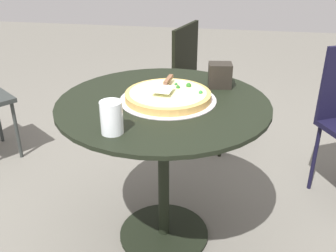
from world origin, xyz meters
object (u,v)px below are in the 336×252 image
(drinking_cup, at_px, (112,117))
(pizza_server, at_px, (165,84))
(patio_table, at_px, (163,136))
(patio_chair_far, at_px, (199,78))
(pizza_on_tray, at_px, (168,96))
(napkin_dispenser, at_px, (220,75))

(drinking_cup, bearing_deg, pizza_server, -19.59)
(patio_table, xyz_separation_m, patio_chair_far, (1.09, -0.07, -0.09))
(pizza_on_tray, distance_m, pizza_server, 0.06)
(pizza_server, height_order, drinking_cup, drinking_cup)
(pizza_on_tray, xyz_separation_m, pizza_server, (0.03, 0.02, 0.04))
(pizza_on_tray, height_order, pizza_server, pizza_server)
(patio_table, bearing_deg, drinking_cup, 157.61)
(pizza_on_tray, bearing_deg, drinking_cup, 156.25)
(drinking_cup, height_order, patio_chair_far, drinking_cup)
(pizza_server, xyz_separation_m, drinking_cup, (-0.38, 0.14, 0.00))
(drinking_cup, bearing_deg, patio_chair_far, -8.03)
(drinking_cup, relative_size, patio_chair_far, 0.14)
(napkin_dispenser, xyz_separation_m, patio_chair_far, (0.86, 0.17, -0.32))
(napkin_dispenser, bearing_deg, drinking_cup, -130.88)
(patio_table, distance_m, pizza_server, 0.24)
(patio_table, bearing_deg, pizza_server, -1.04)
(pizza_on_tray, height_order, napkin_dispenser, napkin_dispenser)
(drinking_cup, xyz_separation_m, patio_chair_far, (1.42, -0.20, -0.32))
(drinking_cup, xyz_separation_m, napkin_dispenser, (0.55, -0.37, -0.00))
(pizza_server, xyz_separation_m, napkin_dispenser, (0.17, -0.23, -0.00))
(napkin_dispenser, distance_m, patio_chair_far, 0.94)
(pizza_on_tray, height_order, patio_chair_far, patio_chair_far)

